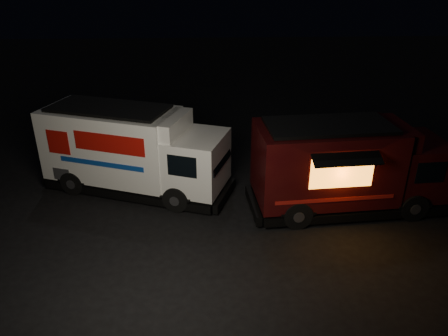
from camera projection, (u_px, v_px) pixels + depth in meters
ground at (186, 233)px, 15.05m from camera, size 80.00×80.00×0.00m
white_truck at (136, 151)px, 17.16m from camera, size 7.95×4.97×3.41m
red_truck at (350, 166)px, 15.92m from camera, size 7.44×3.21×3.38m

